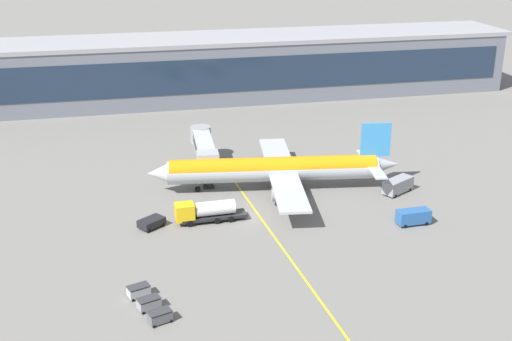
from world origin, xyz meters
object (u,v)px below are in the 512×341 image
Objects in this scene: lavatory_truck at (397,185)px; baggage_cart_0 at (160,316)px; pushback_tug at (152,222)px; baggage_cart_1 at (149,303)px; main_airliner at (275,169)px; baggage_cart_2 at (139,291)px; crew_van at (413,216)px; fuel_tanker at (206,211)px.

lavatory_truck is 51.27m from baggage_cart_0.
baggage_cart_1 reaches higher than pushback_tug.
baggage_cart_0 is at bearing -122.66° from main_airliner.
baggage_cart_2 is at bearing 108.53° from baggage_cart_0.
baggage_cart_1 is at bearing -160.42° from crew_van.
baggage_cart_2 is (-11.25, -19.15, -0.96)m from fuel_tanker.
lavatory_truck is 2.06× the size of baggage_cart_2.
baggage_cart_2 is (-44.22, -23.06, -0.64)m from lavatory_truck.
baggage_cart_2 is at bearing -99.18° from pushback_tug.
fuel_tanker is at bearing -143.24° from main_airliner.
baggage_cart_0 is (-22.54, -35.18, -2.91)m from main_airliner.
baggage_cart_0 and baggage_cart_2 have the same top height.
crew_van is at bearing -103.47° from lavatory_truck.
lavatory_truck is 2.06× the size of baggage_cart_1.
crew_van is at bearing -46.56° from main_airliner.
lavatory_truck is 1.22× the size of crew_van.
crew_van is at bearing 19.58° from baggage_cart_1.
pushback_tug is at bearing -154.85° from main_airliner.
pushback_tug is at bearing -179.03° from fuel_tanker.
main_airliner is 9.66× the size of pushback_tug.
crew_van is 1.69× the size of baggage_cart_1.
lavatory_truck is 1.40× the size of pushback_tug.
fuel_tanker is at bearing 69.93° from baggage_cart_0.
lavatory_truck is at bearing 34.63° from baggage_cart_0.
pushback_tug is (-41.15, -4.06, -0.57)m from lavatory_truck.
lavatory_truck is (32.97, 3.92, -0.32)m from fuel_tanker.
main_airliner is 14.24× the size of baggage_cart_0.
baggage_cart_2 is (-24.58, -29.11, -2.91)m from main_airliner.
fuel_tanker is at bearing 0.97° from pushback_tug.
main_airliner is 23.93m from pushback_tug.
main_airliner is at bearing 49.82° from baggage_cart_2.
baggage_cart_2 is at bearing -164.70° from crew_van.
baggage_cart_0 is (-9.21, -25.22, -0.96)m from fuel_tanker.
crew_van is at bearing -14.53° from fuel_tanker.
main_airliner reaches higher than crew_van.
crew_van is 39.10m from pushback_tug.
fuel_tanker reaches higher than baggage_cart_2.
baggage_cart_0 is (-39.38, -17.40, -0.53)m from crew_van.
baggage_cart_2 is at bearing -152.45° from lavatory_truck.
baggage_cart_1 is 1.00× the size of baggage_cart_2.
fuel_tanker is 2.14× the size of crew_van.
fuel_tanker is 22.23m from baggage_cart_2.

